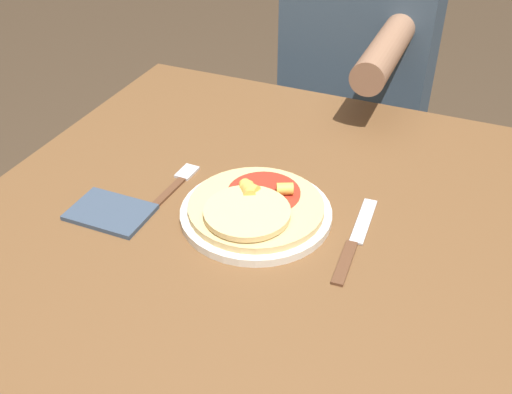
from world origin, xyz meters
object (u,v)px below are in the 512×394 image
(person_diner, at_px, (358,76))
(dining_table, at_px, (251,261))
(pizza, at_px, (255,206))
(fork, at_px, (173,187))
(knife, at_px, (355,240))
(plate, at_px, (256,213))

(person_diner, bearing_deg, dining_table, -89.75)
(person_diner, bearing_deg, pizza, -88.34)
(fork, bearing_deg, knife, -3.02)
(plate, distance_m, person_diner, 0.74)
(pizza, bearing_deg, knife, 2.15)
(plate, distance_m, knife, 0.17)
(dining_table, xyz_separation_m, fork, (-0.15, -0.00, 0.12))
(fork, xyz_separation_m, person_diner, (0.14, 0.72, -0.06))
(plate, xyz_separation_m, knife, (0.17, 0.00, -0.00))
(pizza, xyz_separation_m, fork, (-0.17, 0.02, -0.02))
(plate, distance_m, pizza, 0.02)
(pizza, xyz_separation_m, knife, (0.17, 0.01, -0.02))
(pizza, distance_m, knife, 0.17)
(pizza, relative_size, knife, 1.01)
(knife, xyz_separation_m, person_diner, (-0.19, 0.74, -0.06))
(pizza, xyz_separation_m, person_diner, (-0.02, 0.74, -0.09))
(dining_table, relative_size, plate, 3.73)
(dining_table, distance_m, plate, 0.13)
(pizza, relative_size, fork, 1.27)
(dining_table, height_order, fork, fork)
(dining_table, height_order, knife, knife)
(dining_table, bearing_deg, plate, -46.26)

